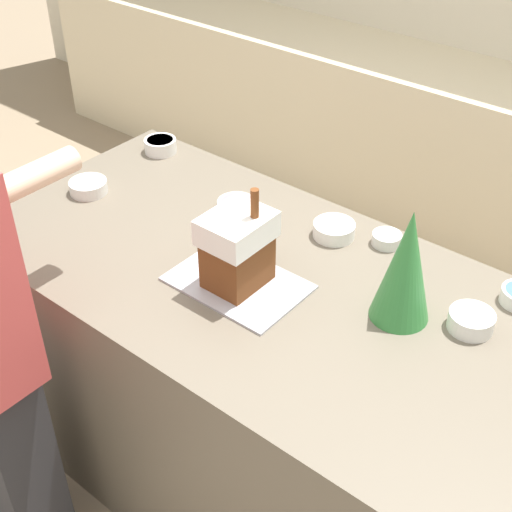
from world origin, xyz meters
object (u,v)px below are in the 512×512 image
(gingerbread_house, at_px, (237,248))
(candy_bowl_front_corner, at_px, (387,239))
(candy_bowl_near_tray_left, at_px, (471,320))
(candy_bowl_center_rear, at_px, (334,229))
(candy_bowl_far_left, at_px, (88,186))
(candy_bowl_beside_tree, at_px, (236,206))
(decorative_tree, at_px, (406,266))
(candy_bowl_behind_tray, at_px, (160,145))
(baking_tray, at_px, (238,283))

(gingerbread_house, relative_size, candy_bowl_front_corner, 3.38)
(candy_bowl_near_tray_left, bearing_deg, candy_bowl_center_rear, 166.09)
(candy_bowl_center_rear, bearing_deg, candy_bowl_far_left, -158.69)
(candy_bowl_far_left, bearing_deg, candy_bowl_center_rear, 21.31)
(candy_bowl_center_rear, relative_size, candy_bowl_front_corner, 1.45)
(gingerbread_house, bearing_deg, candy_bowl_near_tray_left, 22.25)
(candy_bowl_near_tray_left, bearing_deg, candy_bowl_beside_tree, 177.10)
(candy_bowl_beside_tree, distance_m, candy_bowl_front_corner, 0.51)
(candy_bowl_far_left, bearing_deg, decorative_tree, 5.45)
(candy_bowl_beside_tree, relative_size, candy_bowl_front_corner, 1.38)
(candy_bowl_front_corner, bearing_deg, candy_bowl_behind_tray, -179.18)
(candy_bowl_front_corner, bearing_deg, gingerbread_house, -117.25)
(decorative_tree, bearing_deg, candy_bowl_center_rear, 149.87)
(gingerbread_house, distance_m, candy_bowl_center_rear, 0.40)
(candy_bowl_front_corner, height_order, candy_bowl_behind_tray, candy_bowl_behind_tray)
(baking_tray, xyz_separation_m, decorative_tree, (0.44, 0.18, 0.17))
(candy_bowl_behind_tray, xyz_separation_m, candy_bowl_far_left, (0.02, -0.37, -0.01))
(decorative_tree, xyz_separation_m, candy_bowl_near_tray_left, (0.18, 0.08, -0.14))
(baking_tray, bearing_deg, candy_bowl_center_rear, 78.53)
(decorative_tree, height_order, candy_bowl_front_corner, decorative_tree)
(decorative_tree, height_order, candy_bowl_near_tray_left, decorative_tree)
(gingerbread_house, xyz_separation_m, candy_bowl_beside_tree, (-0.26, 0.29, -0.11))
(decorative_tree, bearing_deg, candy_bowl_near_tray_left, 23.01)
(candy_bowl_center_rear, relative_size, candy_bowl_far_left, 1.02)
(baking_tray, relative_size, candy_bowl_front_corner, 4.18)
(candy_bowl_center_rear, height_order, candy_bowl_far_left, candy_bowl_center_rear)
(candy_bowl_behind_tray, bearing_deg, candy_bowl_far_left, -86.90)
(candy_bowl_far_left, bearing_deg, candy_bowl_beside_tree, 25.52)
(decorative_tree, relative_size, candy_bowl_near_tray_left, 2.74)
(baking_tray, bearing_deg, candy_bowl_front_corner, 62.73)
(baking_tray, bearing_deg, candy_bowl_behind_tray, 150.23)
(candy_bowl_front_corner, distance_m, candy_bowl_far_left, 1.05)
(candy_bowl_center_rear, bearing_deg, candy_bowl_behind_tray, 176.40)
(baking_tray, distance_m, candy_bowl_beside_tree, 0.39)
(candy_bowl_beside_tree, xyz_separation_m, candy_bowl_center_rear, (0.34, 0.09, 0.00))
(decorative_tree, xyz_separation_m, candy_bowl_far_left, (-1.18, -0.11, -0.15))
(candy_bowl_front_corner, height_order, candy_bowl_far_left, candy_bowl_far_left)
(candy_bowl_near_tray_left, xyz_separation_m, candy_bowl_front_corner, (-0.38, 0.20, -0.01))
(baking_tray, bearing_deg, decorative_tree, 21.95)
(baking_tray, relative_size, decorative_tree, 1.14)
(gingerbread_house, xyz_separation_m, candy_bowl_front_corner, (0.23, 0.45, -0.11))
(candy_bowl_front_corner, distance_m, candy_bowl_behind_tray, 1.00)
(candy_bowl_far_left, bearing_deg, candy_bowl_near_tray_left, 7.88)
(candy_bowl_center_rear, distance_m, candy_bowl_front_corner, 0.17)
(baking_tray, distance_m, candy_bowl_far_left, 0.75)
(gingerbread_house, xyz_separation_m, candy_bowl_behind_tray, (-0.76, 0.44, -0.10))
(candy_bowl_behind_tray, height_order, candy_bowl_far_left, candy_bowl_behind_tray)
(candy_bowl_behind_tray, bearing_deg, candy_bowl_center_rear, -3.60)
(candy_bowl_behind_tray, distance_m, candy_bowl_far_left, 0.37)
(candy_bowl_beside_tree, height_order, candy_bowl_near_tray_left, candy_bowl_near_tray_left)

